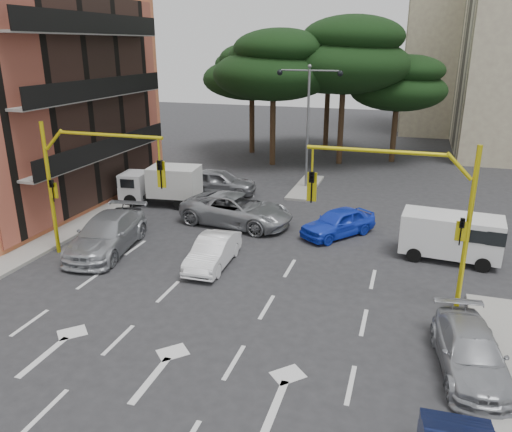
{
  "coord_description": "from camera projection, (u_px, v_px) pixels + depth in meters",
  "views": [
    {
      "loc": [
        6.48,
        -15.49,
        9.11
      ],
      "look_at": [
        -0.05,
        5.19,
        1.6
      ],
      "focal_mm": 35.0,
      "sensor_mm": 36.0,
      "label": 1
    }
  ],
  "objects": [
    {
      "name": "pine_back",
      "position": [
        330.0,
        62.0,
        42.66
      ],
      "size": [
        9.15,
        9.15,
        10.23
      ],
      "color": "#382616",
      "rests_on": "ground"
    },
    {
      "name": "box_truck_a",
      "position": [
        161.0,
        185.0,
        29.55
      ],
      "size": [
        4.95,
        2.54,
        2.33
      ],
      "primitive_type": null,
      "rotation": [
        0.0,
        0.0,
        1.69
      ],
      "color": "silver",
      "rests_on": "ground"
    },
    {
      "name": "pine_left_near",
      "position": [
        274.0,
        65.0,
        37.2
      ],
      "size": [
        9.15,
        9.15,
        10.23
      ],
      "color": "#382616",
      "rests_on": "ground"
    },
    {
      "name": "car_silver_cross_b",
      "position": [
        219.0,
        182.0,
        31.66
      ],
      "size": [
        4.92,
        2.38,
        1.62
      ],
      "primitive_type": "imported",
      "rotation": [
        0.0,
        0.0,
        1.67
      ],
      "color": "gray",
      "rests_on": "ground"
    },
    {
      "name": "signal_mast_right",
      "position": [
        416.0,
        202.0,
        17.37
      ],
      "size": [
        5.79,
        0.37,
        6.0
      ],
      "color": "yellow",
      "rests_on": "ground"
    },
    {
      "name": "car_white_hatch",
      "position": [
        213.0,
        252.0,
        21.44
      ],
      "size": [
        1.49,
        3.97,
        1.3
      ],
      "primitive_type": "imported",
      "rotation": [
        0.0,
        0.0,
        0.03
      ],
      "color": "white",
      "rests_on": "ground"
    },
    {
      "name": "van_white",
      "position": [
        450.0,
        237.0,
        21.96
      ],
      "size": [
        4.33,
        2.23,
        2.09
      ],
      "primitive_type": null,
      "rotation": [
        0.0,
        0.0,
        -1.65
      ],
      "color": "white",
      "rests_on": "ground"
    },
    {
      "name": "car_silver_cross_a",
      "position": [
        237.0,
        210.0,
        26.29
      ],
      "size": [
        6.28,
        3.57,
        1.65
      ],
      "primitive_type": "imported",
      "rotation": [
        0.0,
        0.0,
        1.43
      ],
      "color": "#95979C",
      "rests_on": "ground"
    },
    {
      "name": "car_silver_wagon",
      "position": [
        107.0,
        234.0,
        22.98
      ],
      "size": [
        3.09,
        5.88,
        1.63
      ],
      "primitive_type": "imported",
      "rotation": [
        0.0,
        0.0,
        0.15
      ],
      "color": "#A5A7AD",
      "rests_on": "ground"
    },
    {
      "name": "street_lamp_center",
      "position": [
        308.0,
        105.0,
        31.43
      ],
      "size": [
        4.16,
        0.36,
        7.77
      ],
      "color": "slate",
      "rests_on": "median_strip"
    },
    {
      "name": "car_silver_parked",
      "position": [
        471.0,
        352.0,
        14.46
      ],
      "size": [
        2.35,
        4.6,
        1.28
      ],
      "primitive_type": "imported",
      "rotation": [
        0.0,
        0.0,
        0.13
      ],
      "color": "#9C9EA4",
      "rests_on": "ground"
    },
    {
      "name": "signal_mast_left",
      "position": [
        83.0,
        173.0,
        21.25
      ],
      "size": [
        5.79,
        0.37,
        6.0
      ],
      "color": "yellow",
      "rests_on": "ground"
    },
    {
      "name": "pine_left_far",
      "position": [
        252.0,
        71.0,
        41.89
      ],
      "size": [
        8.32,
        8.32,
        9.3
      ],
      "color": "#382616",
      "rests_on": "ground"
    },
    {
      "name": "apartment_beige_far",
      "position": [
        487.0,
        51.0,
        52.01
      ],
      "size": [
        16.2,
        12.15,
        16.7
      ],
      "color": "tan",
      "rests_on": "ground"
    },
    {
      "name": "median_strip",
      "position": [
        306.0,
        187.0,
        33.18
      ],
      "size": [
        1.4,
        6.0,
        0.15
      ],
      "primitive_type": "cube",
      "color": "gray",
      "rests_on": "ground"
    },
    {
      "name": "car_blue_compact",
      "position": [
        338.0,
        222.0,
        24.81
      ],
      "size": [
        3.79,
        4.22,
        1.39
      ],
      "primitive_type": "imported",
      "rotation": [
        0.0,
        0.0,
        -0.66
      ],
      "color": "blue",
      "rests_on": "ground"
    },
    {
      "name": "ground",
      "position": [
        216.0,
        299.0,
        18.79
      ],
      "size": [
        120.0,
        120.0,
        0.0
      ],
      "primitive_type": "plane",
      "color": "#28282B",
      "rests_on": "ground"
    },
    {
      "name": "pine_right",
      "position": [
        399.0,
        83.0,
        38.7
      ],
      "size": [
        7.49,
        7.49,
        8.37
      ],
      "color": "#382616",
      "rests_on": "ground"
    },
    {
      "name": "pine_center",
      "position": [
        345.0,
        55.0,
        37.35
      ],
      "size": [
        9.98,
        9.98,
        11.16
      ],
      "color": "#382616",
      "rests_on": "ground"
    }
  ]
}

